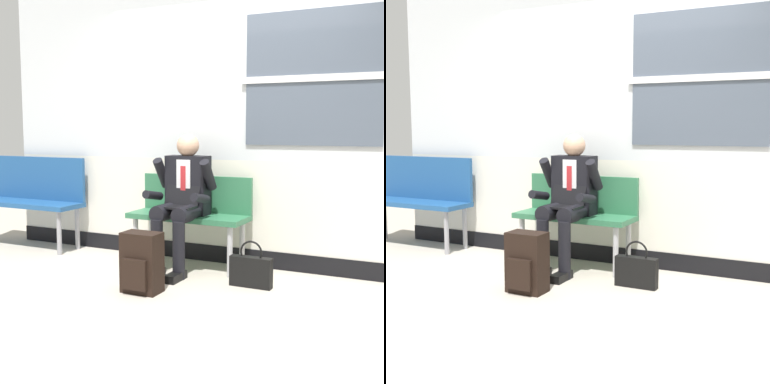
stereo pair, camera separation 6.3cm
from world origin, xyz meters
The scene contains 7 objects.
ground_plane centered at (0.00, 0.00, 0.00)m, with size 18.00×18.00×0.00m, color #B2A899.
station_wall centered at (0.01, 0.70, 1.38)m, with size 5.13×0.17×2.78m.
bench_with_person centered at (-0.28, 0.42, 0.53)m, with size 1.14×0.42×0.86m.
bench_empty centered at (-2.31, 0.43, 0.58)m, with size 1.36×0.42×0.99m.
person_seated centered at (-0.28, 0.23, 0.68)m, with size 0.57×0.70×1.26m.
backpack centered at (-0.26, -0.51, 0.24)m, with size 0.31×0.23×0.49m.
handbag centered at (0.48, 0.01, 0.14)m, with size 0.36×0.09×0.39m.
Camera 2 is at (2.03, -4.10, 1.33)m, focal length 50.54 mm.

